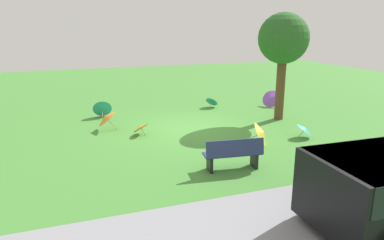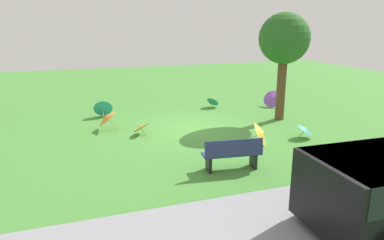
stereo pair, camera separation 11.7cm
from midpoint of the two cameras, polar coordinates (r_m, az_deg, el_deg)
name	(u,v)px [view 2 (the right image)]	position (r m, az deg, el deg)	size (l,w,h in m)	color
ground	(191,129)	(13.55, 0.05, -1.38)	(40.00, 40.00, 0.00)	#478C38
road_strip	(319,236)	(7.50, 20.06, -16.91)	(40.00, 4.03, 0.01)	gray
park_bench	(232,154)	(9.74, 6.80, -5.39)	(1.65, 0.67, 0.90)	navy
shade_tree	(284,40)	(14.83, 14.71, 12.17)	(2.00, 2.00, 4.29)	brown
parasol_orange_0	(140,127)	(12.86, -7.96, -1.08)	(0.81, 0.81, 0.51)	tan
parasol_teal_0	(213,101)	(16.91, 3.58, 3.02)	(0.73, 0.75, 0.55)	tan
parasol_teal_1	(306,129)	(12.99, 17.89, -1.39)	(0.80, 0.83, 0.54)	tan
parasol_purple_0	(272,98)	(17.43, 12.85, 3.41)	(1.06, 1.10, 0.82)	tan
parasol_yellow_0	(262,133)	(11.88, 11.39, -2.11)	(0.89, 0.96, 0.79)	tan
parasol_orange_1	(106,117)	(13.64, -13.26, 0.43)	(0.86, 0.93, 0.80)	tan
parasol_teal_2	(103,108)	(15.68, -13.78, 1.92)	(0.84, 0.82, 0.77)	tan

